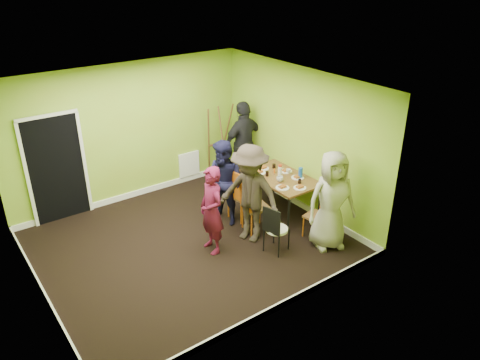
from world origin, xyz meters
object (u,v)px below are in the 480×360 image
at_px(chair_back_end, 247,158).
at_px(person_front_end, 331,201).
at_px(dining_table, 281,179).
at_px(chair_bentwood, 275,227).
at_px(person_standing, 212,210).
at_px(person_back_end, 244,144).
at_px(chair_left_near, 252,203).
at_px(person_left_near, 250,194).
at_px(person_left_far, 224,183).
at_px(chair_left_far, 238,192).
at_px(easel, 219,142).
at_px(blue_bottle, 300,173).
at_px(thermos, 280,172).
at_px(chair_front_end, 320,213).
at_px(orange_bottle, 275,171).

relative_size(chair_back_end, person_front_end, 0.55).
distance_m(dining_table, chair_bentwood, 1.46).
relative_size(person_standing, person_back_end, 0.82).
distance_m(chair_left_near, person_left_near, 0.41).
relative_size(chair_left_near, chair_back_end, 1.07).
bearing_deg(person_left_far, person_standing, -60.40).
bearing_deg(chair_left_far, easel, 150.23).
bearing_deg(person_left_near, blue_bottle, 75.88).
height_order(thermos, blue_bottle, thermos).
distance_m(chair_left_far, easel, 2.00).
height_order(easel, person_left_near, person_left_near).
distance_m(chair_left_far, chair_front_end, 1.59).
bearing_deg(chair_left_far, thermos, 65.59).
bearing_deg(chair_left_far, chair_left_near, -13.73).
relative_size(chair_back_end, orange_bottle, 10.91).
height_order(easel, orange_bottle, easel).
height_order(chair_back_end, person_standing, person_standing).
xyz_separation_m(dining_table, person_back_end, (0.15, 1.40, 0.25)).
relative_size(person_left_near, person_front_end, 1.02).
xyz_separation_m(chair_left_near, person_back_end, (1.06, 1.68, 0.36)).
relative_size(chair_left_far, person_left_far, 0.64).
bearing_deg(blue_bottle, chair_bentwood, -148.38).
height_order(person_left_near, person_front_end, person_left_near).
bearing_deg(blue_bottle, chair_back_end, 96.56).
distance_m(chair_back_end, person_back_end, 0.32).
bearing_deg(orange_bottle, chair_bentwood, -129.19).
height_order(chair_front_end, person_front_end, person_front_end).
bearing_deg(chair_bentwood, chair_back_end, 138.16).
bearing_deg(person_left_near, person_back_end, 123.75).
bearing_deg(thermos, easel, 90.34).
distance_m(chair_bentwood, person_left_far, 1.37).
relative_size(chair_bentwood, person_left_near, 0.49).
bearing_deg(thermos, person_standing, -169.13).
height_order(thermos, orange_bottle, thermos).
bearing_deg(person_left_far, easel, 135.38).
relative_size(person_left_near, person_back_end, 0.95).
bearing_deg(dining_table, easel, 92.04).
relative_size(person_left_far, person_front_end, 0.92).
bearing_deg(person_back_end, thermos, 79.39).
relative_size(chair_front_end, person_left_far, 0.55).
height_order(thermos, person_back_end, person_back_end).
height_order(chair_bentwood, person_front_end, person_front_end).
xyz_separation_m(chair_back_end, person_front_end, (-0.20, -2.65, 0.20)).
xyz_separation_m(dining_table, chair_bentwood, (-1.01, -1.04, -0.21)).
bearing_deg(thermos, chair_bentwood, -133.25).
height_order(chair_left_near, orange_bottle, chair_left_near).
xyz_separation_m(chair_left_far, chair_back_end, (0.94, 1.01, 0.10)).
relative_size(chair_bentwood, person_back_end, 0.47).
height_order(chair_bentwood, person_left_far, person_left_far).
relative_size(chair_left_near, thermos, 4.28).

